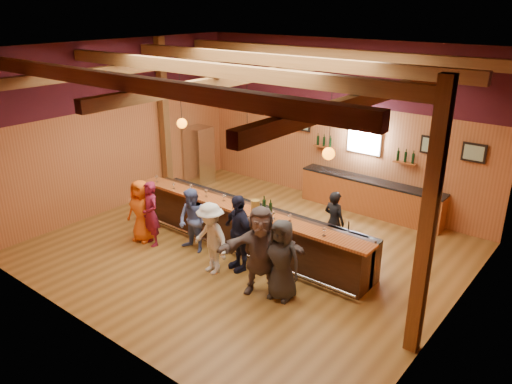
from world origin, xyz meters
TOP-DOWN VIEW (x-y plane):
  - room at (0.00, 0.06)m, footprint 9.04×9.00m
  - bar_counter at (0.02, 0.15)m, footprint 6.30×1.07m
  - back_bar_cabinet at (1.20, 3.72)m, footprint 4.00×0.52m
  - window at (0.80, 3.95)m, footprint 0.95×0.09m
  - framed_pictures at (1.67, 3.94)m, footprint 5.35×0.05m
  - wine_shelves at (0.80, 3.88)m, footprint 3.00×0.18m
  - pendant_lights at (0.00, 0.00)m, footprint 4.24×0.24m
  - stainless_fridge at (-4.10, 2.60)m, footprint 0.70×0.70m
  - customer_orange at (-2.31, -1.17)m, footprint 0.81×0.59m
  - customer_redvest at (-1.96, -1.17)m, footprint 0.65×0.51m
  - customer_denim at (-0.96, -0.80)m, footprint 0.74×0.58m
  - customer_white at (0.03, -1.25)m, footprint 1.11×0.78m
  - customer_navy at (0.38, -0.78)m, footprint 1.07×0.71m
  - customer_brown at (1.31, -1.19)m, footprint 1.67×1.43m
  - customer_dark at (1.75, -1.12)m, footprint 0.86×0.62m
  - bartender at (1.54, 1.20)m, footprint 0.57×0.41m
  - ice_bucket at (0.27, -0.06)m, footprint 0.20×0.20m
  - bottle_a at (0.48, -0.02)m, footprint 0.08×0.08m
  - bottle_b at (0.66, -0.02)m, footprint 0.07×0.07m
  - glass_a at (-2.80, -0.22)m, footprint 0.08×0.08m
  - glass_b at (-2.11, -0.28)m, footprint 0.07×0.07m
  - glass_c at (-1.64, -0.15)m, footprint 0.08×0.08m
  - glass_d at (-1.12, -0.17)m, footprint 0.08×0.08m
  - glass_e at (-0.62, -0.12)m, footprint 0.07×0.07m
  - glass_f at (0.88, -0.22)m, footprint 0.08×0.08m
  - glass_g at (1.22, -0.09)m, footprint 0.07×0.07m
  - glass_h at (2.14, -0.25)m, footprint 0.08×0.08m

SIDE VIEW (x-z plane):
  - back_bar_cabinet at x=1.20m, z-range 0.00..0.95m
  - bar_counter at x=0.02m, z-range -0.03..1.08m
  - bartender at x=1.54m, z-range 0.00..1.46m
  - customer_denim at x=-0.96m, z-range 0.00..1.50m
  - customer_orange at x=-2.31m, z-range 0.00..1.52m
  - customer_redvest at x=-1.96m, z-range 0.00..1.56m
  - customer_white at x=0.03m, z-range 0.00..1.58m
  - customer_dark at x=1.75m, z-range 0.00..1.63m
  - customer_navy at x=0.38m, z-range 0.00..1.70m
  - stainless_fridge at x=-4.10m, z-range 0.00..1.80m
  - customer_brown at x=1.31m, z-range 0.00..1.81m
  - ice_bucket at x=0.27m, z-range 1.11..1.33m
  - glass_e at x=-0.62m, z-range 1.14..1.30m
  - glass_b at x=-2.11m, z-range 1.14..1.30m
  - glass_g at x=1.22m, z-range 1.14..1.30m
  - bottle_b at x=0.66m, z-range 1.08..1.39m
  - glass_a at x=-2.80m, z-range 1.15..1.33m
  - glass_d at x=-1.12m, z-range 1.15..1.33m
  - glass_f at x=0.88m, z-range 1.15..1.34m
  - glass_c at x=-1.64m, z-range 1.15..1.34m
  - glass_h at x=2.14m, z-range 1.15..1.34m
  - bottle_a at x=0.48m, z-range 1.07..1.43m
  - wine_shelves at x=0.80m, z-range 1.47..1.77m
  - window at x=0.80m, z-range 1.57..2.52m
  - framed_pictures at x=1.67m, z-range 1.88..2.33m
  - pendant_lights at x=0.00m, z-range 2.02..3.39m
  - room at x=0.00m, z-range 0.95..5.47m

